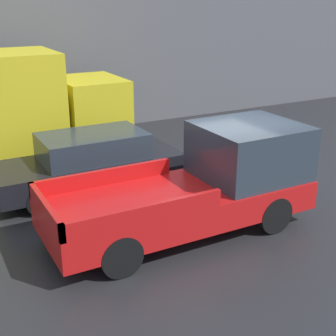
% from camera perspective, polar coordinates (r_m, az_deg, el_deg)
% --- Properties ---
extents(ground_plane, '(60.00, 60.00, 0.00)m').
position_cam_1_polar(ground_plane, '(11.06, 6.03, -4.70)').
color(ground_plane, '#232326').
extents(building_wall, '(28.00, 0.15, 4.65)m').
position_cam_1_polar(building_wall, '(17.37, -9.04, 12.27)').
color(building_wall, '#56565B').
rests_on(building_wall, ground).
extents(pickup_truck, '(5.54, 2.12, 2.10)m').
position_cam_1_polar(pickup_truck, '(9.78, 4.56, -1.83)').
color(pickup_truck, red).
rests_on(pickup_truck, ground).
extents(car, '(4.62, 1.83, 1.48)m').
position_cam_1_polar(car, '(11.80, -9.48, 0.70)').
color(car, black).
rests_on(car, ground).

